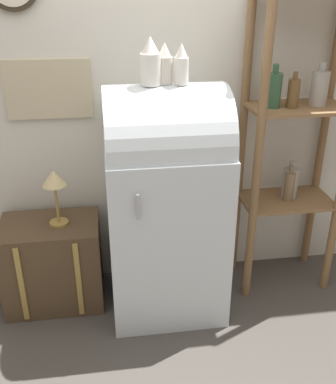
# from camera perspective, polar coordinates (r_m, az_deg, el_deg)

# --- Properties ---
(ground_plane) EXTENTS (12.00, 12.00, 0.00)m
(ground_plane) POSITION_cam_1_polar(r_m,az_deg,el_deg) (2.80, 0.37, -16.11)
(ground_plane) COLOR #4C4742
(wall_back) EXTENTS (7.00, 0.09, 2.70)m
(wall_back) POSITION_cam_1_polar(r_m,az_deg,el_deg) (2.71, -1.51, 14.67)
(wall_back) COLOR silver
(wall_back) RESTS_ON ground_plane
(refrigerator) EXTENTS (0.66, 0.68, 1.37)m
(refrigerator) POSITION_cam_1_polar(r_m,az_deg,el_deg) (2.59, -0.34, -0.84)
(refrigerator) COLOR silver
(refrigerator) RESTS_ON ground_plane
(suitcase_trunk) EXTENTS (0.59, 0.40, 0.55)m
(suitcase_trunk) POSITION_cam_1_polar(r_m,az_deg,el_deg) (2.89, -14.37, -8.71)
(suitcase_trunk) COLOR brown
(suitcase_trunk) RESTS_ON ground_plane
(shelf_unit) EXTENTS (0.59, 0.36, 1.79)m
(shelf_unit) POSITION_cam_1_polar(r_m,az_deg,el_deg) (2.79, 15.72, 6.99)
(shelf_unit) COLOR olive
(shelf_unit) RESTS_ON ground_plane
(vase_left) EXTENTS (0.11, 0.11, 0.24)m
(vase_left) POSITION_cam_1_polar(r_m,az_deg,el_deg) (2.33, -2.24, 16.10)
(vase_left) COLOR white
(vase_left) RESTS_ON refrigerator
(vase_center) EXTENTS (0.08, 0.08, 0.21)m
(vase_center) POSITION_cam_1_polar(r_m,az_deg,el_deg) (2.36, -0.39, 15.88)
(vase_center) COLOR silver
(vase_center) RESTS_ON refrigerator
(vase_right) EXTENTS (0.07, 0.07, 0.21)m
(vase_right) POSITION_cam_1_polar(r_m,az_deg,el_deg) (2.35, 1.70, 15.79)
(vase_right) COLOR white
(vase_right) RESTS_ON refrigerator
(desk_lamp) EXTENTS (0.14, 0.14, 0.34)m
(desk_lamp) POSITION_cam_1_polar(r_m,az_deg,el_deg) (2.62, -14.23, 1.06)
(desk_lamp) COLOR #AD8942
(desk_lamp) RESTS_ON suitcase_trunk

